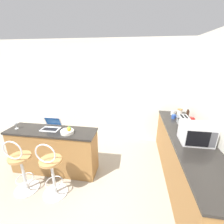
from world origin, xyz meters
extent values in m
plane|color=gray|center=(0.00, 0.00, 0.00)|extent=(20.00, 20.00, 0.00)
cube|color=silver|center=(0.00, 2.25, 1.30)|extent=(12.00, 0.06, 2.60)
cube|color=olive|center=(-0.68, 0.76, 0.43)|extent=(1.65, 0.45, 0.85)
cube|color=black|center=(-0.68, 0.76, 0.87)|extent=(1.68, 0.48, 0.03)
cube|color=olive|center=(1.78, 0.86, 0.43)|extent=(0.62, 2.72, 0.85)
cube|color=black|center=(1.78, 0.86, 0.87)|extent=(0.65, 2.75, 0.03)
cylinder|color=silver|center=(-0.94, 0.22, 0.01)|extent=(0.40, 0.40, 0.02)
cylinder|color=silver|center=(-0.94, 0.22, 0.33)|extent=(0.04, 0.04, 0.64)
torus|color=silver|center=(-0.94, 0.22, 0.23)|extent=(0.28, 0.28, 0.02)
cylinder|color=#B7844C|center=(-0.94, 0.22, 0.66)|extent=(0.34, 0.34, 0.04)
torus|color=silver|center=(-0.94, 0.13, 0.85)|extent=(0.32, 0.02, 0.32)
cylinder|color=silver|center=(-0.41, 0.22, 0.01)|extent=(0.40, 0.40, 0.02)
cylinder|color=silver|center=(-0.41, 0.22, 0.33)|extent=(0.04, 0.04, 0.64)
torus|color=silver|center=(-0.41, 0.22, 0.23)|extent=(0.28, 0.28, 0.02)
cylinder|color=#B7844C|center=(-0.41, 0.22, 0.66)|extent=(0.34, 0.34, 0.04)
torus|color=silver|center=(-0.41, 0.13, 0.85)|extent=(0.32, 0.02, 0.32)
cube|color=silver|center=(-0.70, 0.79, 0.89)|extent=(0.33, 0.21, 0.01)
cube|color=black|center=(-0.70, 0.78, 0.90)|extent=(0.28, 0.12, 0.00)
cube|color=silver|center=(-0.70, 0.91, 1.00)|extent=(0.33, 0.08, 0.19)
cube|color=#19478C|center=(-0.70, 0.91, 1.00)|extent=(0.29, 0.07, 0.16)
cube|color=silver|center=(1.81, 0.73, 1.04)|extent=(0.46, 0.36, 0.30)
cube|color=black|center=(1.77, 0.55, 1.04)|extent=(0.32, 0.01, 0.24)
cube|color=#4C4C51|center=(1.97, 0.55, 1.04)|extent=(0.09, 0.01, 0.24)
cube|color=#9EA3A8|center=(1.81, 1.39, 0.98)|extent=(0.17, 0.29, 0.18)
cube|color=black|center=(1.77, 1.39, 1.07)|extent=(0.04, 0.20, 0.00)
cube|color=black|center=(1.84, 1.39, 1.07)|extent=(0.04, 0.20, 0.00)
cube|color=black|center=(1.71, 1.39, 1.02)|extent=(0.02, 0.02, 0.02)
cylinder|color=silver|center=(-0.33, 0.70, 0.92)|extent=(0.23, 0.23, 0.05)
sphere|color=red|center=(-0.32, 0.74, 0.96)|extent=(0.06, 0.06, 0.06)
sphere|color=orange|center=(-0.28, 0.69, 0.96)|extent=(0.06, 0.06, 0.06)
sphere|color=#66B233|center=(-0.30, 0.73, 0.97)|extent=(0.07, 0.07, 0.07)
cylinder|color=silver|center=(-1.36, 0.73, 0.89)|extent=(0.06, 0.06, 0.00)
cylinder|color=silver|center=(-1.36, 0.73, 0.93)|extent=(0.01, 0.01, 0.08)
sphere|color=silver|center=(-1.36, 0.73, 1.00)|extent=(0.07, 0.07, 0.07)
cylinder|color=red|center=(2.03, 1.59, 0.94)|extent=(0.08, 0.08, 0.10)
torus|color=red|center=(2.08, 1.59, 0.94)|extent=(0.01, 0.06, 0.06)
cylinder|color=silver|center=(1.82, 1.75, 0.99)|extent=(0.10, 0.10, 0.20)
cylinder|color=olive|center=(1.82, 1.75, 1.10)|extent=(0.10, 0.10, 0.02)
cylinder|color=#2D51AD|center=(1.70, 1.72, 0.93)|extent=(0.08, 0.08, 0.09)
torus|color=#2D51AD|center=(1.75, 1.72, 0.94)|extent=(0.01, 0.06, 0.06)
cylinder|color=#331E14|center=(1.99, 1.73, 0.98)|extent=(0.06, 0.06, 0.18)
sphere|color=#331E14|center=(1.99, 1.73, 1.09)|extent=(0.04, 0.04, 0.04)
cylinder|color=white|center=(1.73, 1.96, 0.94)|extent=(0.08, 0.08, 0.10)
torus|color=white|center=(1.78, 1.96, 0.94)|extent=(0.01, 0.06, 0.06)
camera|label=1|loc=(0.83, -1.53, 2.14)|focal=24.00mm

